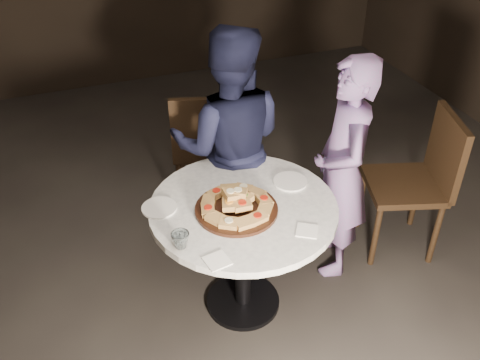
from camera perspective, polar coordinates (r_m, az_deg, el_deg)
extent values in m
plane|color=black|center=(3.30, -0.51, -13.90)|extent=(7.00, 7.00, 0.00)
cylinder|color=black|center=(3.34, 0.31, -12.77)|extent=(0.53, 0.53, 0.03)
cylinder|color=black|center=(3.08, 0.33, -8.25)|extent=(0.11, 0.11, 0.69)
cylinder|color=silver|center=(2.85, 0.36, -3.01)|extent=(1.21, 1.21, 0.04)
cylinder|color=black|center=(2.79, -0.38, -3.15)|extent=(0.46, 0.46, 0.02)
cube|color=#AA7C42|center=(2.81, 2.57, -2.21)|extent=(0.08, 0.10, 0.04)
cylinder|color=#B31E0E|center=(2.80, 2.58, -1.90)|extent=(0.04, 0.04, 0.01)
cube|color=#AA7C42|center=(2.86, 1.73, -1.40)|extent=(0.11, 0.12, 0.04)
cube|color=#AA7C42|center=(2.89, 0.37, -0.96)|extent=(0.12, 0.11, 0.04)
cylinder|color=beige|center=(2.88, 0.37, -0.64)|extent=(0.06, 0.06, 0.01)
cube|color=#AA7C42|center=(2.89, -1.17, -0.97)|extent=(0.11, 0.09, 0.04)
cube|color=#AA7C42|center=(2.86, -2.52, -1.43)|extent=(0.11, 0.10, 0.04)
cylinder|color=#B31E0E|center=(2.85, -2.53, -1.12)|extent=(0.05, 0.05, 0.01)
cube|color=#AA7C42|center=(2.81, -3.35, -2.25)|extent=(0.11, 0.11, 0.04)
cube|color=#AA7C42|center=(2.75, -3.41, -3.24)|extent=(0.09, 0.11, 0.04)
cylinder|color=#B31E0E|center=(2.74, -3.42, -2.92)|extent=(0.05, 0.05, 0.01)
cube|color=#AA7C42|center=(2.69, -2.63, -4.12)|extent=(0.11, 0.12, 0.04)
cube|color=#AA7C42|center=(2.66, -1.21, -4.64)|extent=(0.12, 0.11, 0.04)
cylinder|color=beige|center=(2.65, -1.21, -4.32)|extent=(0.06, 0.06, 0.01)
cube|color=#AA7C42|center=(2.66, 0.47, -4.63)|extent=(0.10, 0.08, 0.04)
cube|color=#AA7C42|center=(2.69, 1.89, -4.09)|extent=(0.11, 0.09, 0.04)
cylinder|color=#B31E0E|center=(2.68, 1.90, -3.77)|extent=(0.05, 0.05, 0.01)
cube|color=#AA7C42|center=(2.75, 2.64, -3.20)|extent=(0.11, 0.12, 0.04)
cube|color=#AA7C42|center=(2.78, 0.40, -1.87)|extent=(0.10, 0.11, 0.04)
cylinder|color=#2D6B1E|center=(2.77, 0.40, -1.55)|extent=(0.06, 0.06, 0.01)
cube|color=#AA7C42|center=(2.79, -1.00, -1.77)|extent=(0.09, 0.10, 0.04)
cylinder|color=beige|center=(2.78, -1.01, -1.45)|extent=(0.05, 0.05, 0.01)
cube|color=#AA7C42|center=(2.73, -1.18, -2.63)|extent=(0.10, 0.11, 0.04)
cylinder|color=orange|center=(2.72, -1.19, -2.31)|extent=(0.05, 0.05, 0.01)
cube|color=#AA7C42|center=(2.73, 0.24, -2.73)|extent=(0.10, 0.07, 0.03)
cylinder|color=#B31E0E|center=(2.72, 0.24, -2.41)|extent=(0.05, 0.05, 0.01)
cube|color=#AA7C42|center=(2.76, -0.22, -1.37)|extent=(0.11, 0.11, 0.04)
cylinder|color=beige|center=(2.75, -0.22, -1.04)|extent=(0.06, 0.06, 0.01)
cube|color=#AA7C42|center=(2.75, -1.02, -1.51)|extent=(0.07, 0.09, 0.04)
cylinder|color=beige|center=(2.74, -1.02, -1.19)|extent=(0.04, 0.04, 0.01)
cylinder|color=white|center=(2.84, -8.61, -2.94)|extent=(0.20, 0.20, 0.01)
cylinder|color=white|center=(3.01, 5.38, -0.16)|extent=(0.24, 0.24, 0.01)
imported|color=silver|center=(2.57, -6.37, -6.38)|extent=(0.09, 0.09, 0.08)
cube|color=white|center=(2.51, -2.45, -8.60)|extent=(0.13, 0.13, 0.01)
cube|color=white|center=(2.69, 7.17, -5.38)|extent=(0.14, 0.14, 0.01)
cube|color=black|center=(3.88, -3.67, 3.79)|extent=(0.56, 0.56, 0.04)
cube|color=black|center=(3.57, -3.81, 5.22)|extent=(0.44, 0.18, 0.48)
cylinder|color=black|center=(4.17, -0.92, 2.43)|extent=(0.05, 0.05, 0.48)
cylinder|color=black|center=(4.18, -6.19, 2.26)|extent=(0.05, 0.05, 0.48)
cylinder|color=black|center=(3.86, -0.69, -0.65)|extent=(0.05, 0.05, 0.48)
cylinder|color=black|center=(3.86, -6.38, -0.82)|extent=(0.05, 0.05, 0.48)
cube|color=black|center=(3.59, 17.01, -0.55)|extent=(0.57, 0.57, 0.04)
cube|color=black|center=(3.55, 21.16, 2.79)|extent=(0.18, 0.45, 0.49)
cylinder|color=black|center=(3.82, 12.78, -1.92)|extent=(0.05, 0.05, 0.49)
cylinder|color=black|center=(3.53, 14.27, -5.73)|extent=(0.05, 0.05, 0.49)
cylinder|color=black|center=(3.94, 18.26, -1.68)|extent=(0.05, 0.05, 0.49)
cylinder|color=black|center=(3.66, 20.16, -5.34)|extent=(0.05, 0.05, 0.49)
imported|color=black|center=(3.32, -1.17, 3.73)|extent=(0.90, 0.81, 1.53)
imported|color=slate|center=(3.22, 10.80, 0.98)|extent=(0.48, 0.60, 1.44)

